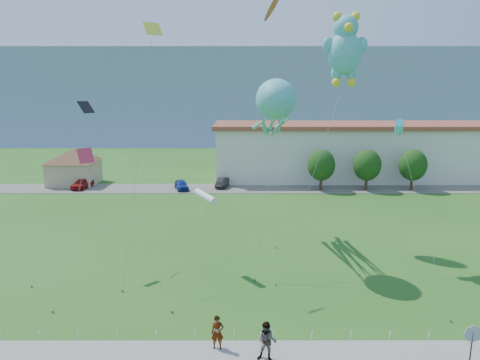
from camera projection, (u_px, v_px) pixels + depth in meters
name	position (u px, v px, depth m)	size (l,w,h in m)	color
ground	(253.00, 327.00, 23.22)	(160.00, 160.00, 0.00)	#265718
sidewalk	(254.00, 356.00, 20.51)	(80.00, 2.50, 0.10)	gray
parking_strip	(245.00, 189.00, 57.55)	(70.00, 6.00, 0.06)	#59544C
hill_ridge	(242.00, 95.00, 138.50)	(160.00, 50.00, 25.00)	gray
pavilion	(74.00, 163.00, 59.89)	(9.20, 9.20, 5.00)	tan
warehouse	(413.00, 150.00, 65.60)	(61.00, 15.00, 8.20)	beige
stop_sign	(472.00, 338.00, 18.74)	(0.80, 0.07, 2.50)	slate
rope_fence	(254.00, 336.00, 21.90)	(26.05, 0.05, 0.50)	white
tree_near	(321.00, 165.00, 55.92)	(3.60, 3.60, 5.47)	#3F2B19
tree_mid	(367.00, 165.00, 55.93)	(3.60, 3.60, 5.47)	#3F2B19
tree_far	(413.00, 165.00, 55.93)	(3.60, 3.60, 5.47)	#3F2B19
pedestrian_left	(217.00, 332.00, 20.92)	(0.62, 0.40, 1.69)	gray
pedestrian_right	(267.00, 342.00, 19.91)	(0.94, 0.73, 1.93)	gray
parked_car_red	(82.00, 183.00, 57.38)	(1.65, 4.10, 1.40)	#A91416
parked_car_blue	(181.00, 185.00, 56.75)	(1.50, 3.73, 1.27)	navy
parked_car_black	(223.00, 183.00, 58.16)	(1.31, 3.75, 1.24)	black
octopus_kite	(274.00, 110.00, 31.92)	(3.05, 11.37, 13.53)	teal
teddy_bear_kite	(345.00, 48.00, 31.49)	(7.11, 7.59, 18.31)	teal
small_kite_cyan	(399.00, 129.00, 25.85)	(2.32, 5.50, 10.87)	#37C5FB
small_kite_yellow	(149.00, 64.00, 28.05)	(2.46, 4.88, 17.09)	#B5CA2F
small_kite_white	(205.00, 197.00, 29.82)	(1.81, 7.53, 5.85)	silver
small_kite_black	(80.00, 126.00, 31.62)	(2.74, 7.24, 11.91)	black
small_kite_orange	(274.00, 10.00, 36.11)	(1.80, 5.70, 20.63)	orange
small_kite_pink	(83.00, 170.00, 29.51)	(1.29, 7.82, 8.61)	#DC304D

